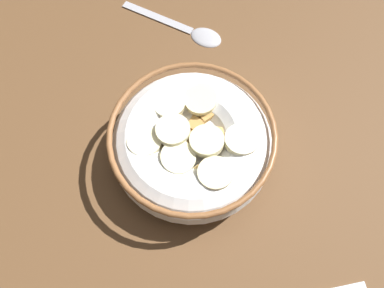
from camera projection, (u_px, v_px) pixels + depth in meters
ground_plane at (192, 158)px, 43.38cm from camera, size 131.31×131.31×2.00cm
cereal_bowl at (192, 143)px, 39.56cm from camera, size 16.75×16.75×6.20cm
spoon at (192, 30)px, 48.83cm from camera, size 12.60×9.74×0.80cm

